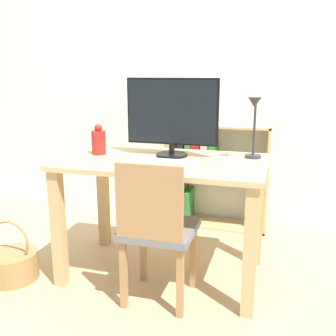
% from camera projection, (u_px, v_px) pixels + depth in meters
% --- Properties ---
extents(ground_plane, '(10.00, 10.00, 0.00)m').
position_uv_depth(ground_plane, '(164.00, 273.00, 2.60)').
color(ground_plane, tan).
extents(wall_back, '(8.00, 0.05, 2.60)m').
position_uv_depth(wall_back, '(201.00, 71.00, 3.33)').
color(wall_back, silver).
rests_on(wall_back, ground_plane).
extents(desk, '(1.25, 0.74, 0.77)m').
position_uv_depth(desk, '(164.00, 183.00, 2.45)').
color(desk, tan).
rests_on(desk, ground_plane).
extents(monitor, '(0.59, 0.20, 0.49)m').
position_uv_depth(monitor, '(172.00, 114.00, 2.46)').
color(monitor, black).
rests_on(monitor, desk).
extents(keyboard, '(0.39, 0.14, 0.02)m').
position_uv_depth(keyboard, '(162.00, 162.00, 2.31)').
color(keyboard, silver).
rests_on(keyboard, desk).
extents(vase, '(0.09, 0.09, 0.20)m').
position_uv_depth(vase, '(99.00, 141.00, 2.56)').
color(vase, '#B2231E').
rests_on(vase, desk).
extents(desk_lamp, '(0.10, 0.19, 0.38)m').
position_uv_depth(desk_lamp, '(254.00, 122.00, 2.35)').
color(desk_lamp, '#2D2D33').
rests_on(desk_lamp, desk).
extents(chair, '(0.40, 0.40, 0.85)m').
position_uv_depth(chair, '(157.00, 227.00, 2.16)').
color(chair, slate).
rests_on(chair, ground_plane).
extents(bookshelf, '(0.82, 0.28, 0.88)m').
position_uv_depth(bookshelf, '(202.00, 171.00, 3.35)').
color(bookshelf, tan).
rests_on(bookshelf, ground_plane).
extents(basket, '(0.32, 0.32, 0.39)m').
position_uv_depth(basket, '(12.00, 264.00, 2.51)').
color(basket, '#997547').
rests_on(basket, ground_plane).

